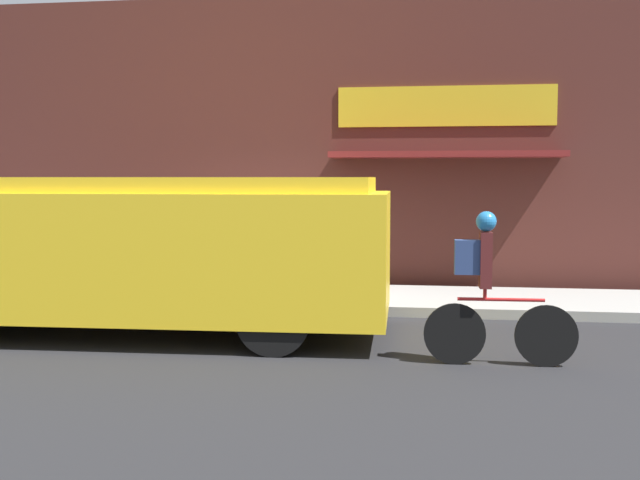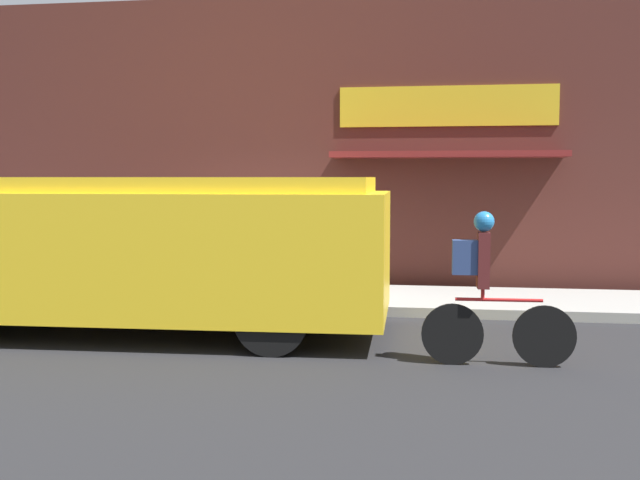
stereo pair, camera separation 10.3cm
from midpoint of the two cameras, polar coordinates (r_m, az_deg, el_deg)
name	(u,v)px [view 1 (the left image)]	position (r m, az deg, el deg)	size (l,w,h in m)	color
ground_plane	(251,313)	(10.97, -5.57, -5.59)	(70.00, 70.00, 0.00)	#232326
sidewalk	(267,297)	(12.01, -4.34, -4.32)	(28.00, 2.19, 0.14)	#999993
storefront	(288,144)	(13.33, -2.68, 7.33)	(16.41, 0.97, 5.12)	#4C231E
school_bus	(156,252)	(9.62, -12.69, -0.86)	(6.60, 2.80, 1.97)	yellow
cyclist	(489,290)	(8.01, 12.42, -3.78)	(1.59, 0.21, 1.62)	black
trash_bin	(136,264)	(12.51, -14.10, -1.82)	(0.63, 0.63, 0.83)	#38383D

